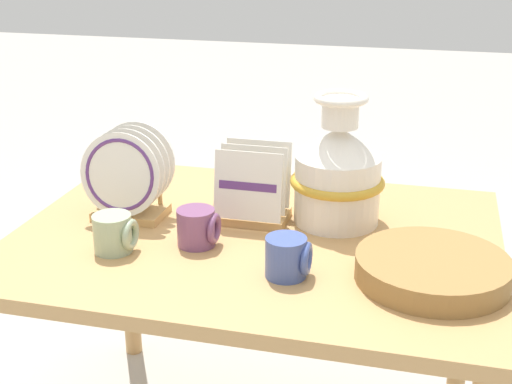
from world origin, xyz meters
TOP-DOWN VIEW (x-y plane):
  - display_table at (0.00, 0.00)m, footprint 1.18×0.89m
  - ceramic_vase at (0.18, 0.13)m, footprint 0.24×0.24m
  - dish_rack_round_plates at (-0.34, 0.02)m, footprint 0.21×0.15m
  - dish_rack_square_plates at (-0.03, 0.08)m, footprint 0.18×0.14m
  - wicker_charger_stack at (0.43, -0.14)m, footprint 0.33×0.33m
  - mug_cobalt_glaze at (0.12, -0.20)m, footprint 0.10×0.09m
  - mug_sage_glaze at (-0.29, -0.18)m, footprint 0.10×0.09m
  - mug_plum_glaze at (-0.12, -0.10)m, footprint 0.10×0.09m

SIDE VIEW (x-z plane):
  - display_table at x=0.00m, z-range 0.26..0.94m
  - wicker_charger_stack at x=0.43m, z-range 0.68..0.74m
  - mug_cobalt_glaze at x=0.12m, z-range 0.68..0.77m
  - mug_sage_glaze at x=-0.29m, z-range 0.68..0.77m
  - mug_plum_glaze at x=-0.12m, z-range 0.68..0.77m
  - dish_rack_square_plates at x=-0.03m, z-range 0.65..0.85m
  - dish_rack_round_plates at x=-0.34m, z-range 0.67..0.91m
  - ceramic_vase at x=0.18m, z-range 0.65..0.98m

